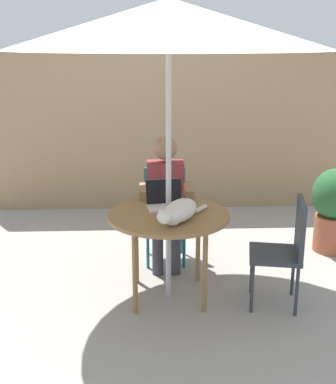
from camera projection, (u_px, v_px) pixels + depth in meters
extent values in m
plane|color=gray|center=(168.00, 296.00, 4.27)|extent=(14.00, 14.00, 0.00)
cube|color=#937756|center=(160.00, 131.00, 6.29)|extent=(4.60, 0.08, 1.96)
cylinder|color=olive|center=(169.00, 215.00, 4.07)|extent=(0.98, 0.98, 0.03)
cylinder|color=olive|center=(198.00, 244.00, 4.44)|extent=(0.04, 0.04, 0.70)
cylinder|color=olive|center=(136.00, 245.00, 4.42)|extent=(0.04, 0.04, 0.70)
cylinder|color=olive|center=(135.00, 272.00, 3.90)|extent=(0.04, 0.04, 0.70)
cylinder|color=olive|center=(205.00, 271.00, 3.93)|extent=(0.04, 0.04, 0.70)
cylinder|color=#B7B7BC|center=(169.00, 172.00, 3.97)|extent=(0.04, 0.04, 2.15)
cone|color=beige|center=(169.00, 24.00, 3.66)|extent=(2.40, 2.40, 0.36)
sphere|color=#B7B7BC|center=(169.00, 22.00, 3.65)|extent=(0.06, 0.06, 0.06)
cube|color=#1E606B|center=(165.00, 219.00, 4.85)|extent=(0.40, 0.40, 0.04)
cube|color=#1E606B|center=(165.00, 189.00, 4.95)|extent=(0.40, 0.04, 0.44)
cylinder|color=#1E606B|center=(182.00, 234.00, 5.08)|extent=(0.03, 0.03, 0.41)
cylinder|color=#1E606B|center=(148.00, 234.00, 5.07)|extent=(0.03, 0.03, 0.41)
cylinder|color=#1E606B|center=(148.00, 248.00, 4.74)|extent=(0.03, 0.03, 0.41)
cylinder|color=#1E606B|center=(184.00, 247.00, 4.75)|extent=(0.03, 0.03, 0.41)
cube|color=#33383F|center=(275.00, 254.00, 4.03)|extent=(0.47, 0.47, 0.04)
cube|color=#33383F|center=(300.00, 228.00, 3.94)|extent=(0.11, 0.40, 0.44)
cylinder|color=#33383F|center=(297.00, 291.00, 3.91)|extent=(0.03, 0.03, 0.41)
cylinder|color=#33383F|center=(293.00, 272.00, 4.23)|extent=(0.03, 0.03, 0.41)
cylinder|color=#33383F|center=(252.00, 270.00, 4.28)|extent=(0.03, 0.03, 0.41)
cylinder|color=#33383F|center=(252.00, 288.00, 3.96)|extent=(0.03, 0.03, 0.41)
cube|color=maroon|center=(165.00, 190.00, 4.77)|extent=(0.34, 0.20, 0.54)
sphere|color=#936B4C|center=(165.00, 148.00, 4.64)|extent=(0.22, 0.22, 0.22)
cube|color=#383842|center=(157.00, 217.00, 4.68)|extent=(0.12, 0.30, 0.12)
cylinder|color=#383842|center=(158.00, 251.00, 4.62)|extent=(0.10, 0.10, 0.45)
cube|color=#383842|center=(175.00, 217.00, 4.69)|extent=(0.12, 0.30, 0.12)
cylinder|color=#383842|center=(175.00, 251.00, 4.62)|extent=(0.10, 0.10, 0.45)
cube|color=#936B4C|center=(144.00, 191.00, 4.53)|extent=(0.08, 0.32, 0.08)
cube|color=#936B4C|center=(188.00, 191.00, 4.55)|extent=(0.08, 0.32, 0.08)
cube|color=silver|center=(166.00, 207.00, 4.19)|extent=(0.33, 0.26, 0.02)
cube|color=black|center=(164.00, 191.00, 4.26)|extent=(0.31, 0.10, 0.20)
cube|color=silver|center=(163.00, 191.00, 4.27)|extent=(0.31, 0.10, 0.20)
ellipsoid|color=silver|center=(180.00, 211.00, 3.87)|extent=(0.38, 0.44, 0.17)
sphere|color=silver|center=(164.00, 217.00, 3.67)|extent=(0.11, 0.11, 0.11)
ellipsoid|color=white|center=(173.00, 220.00, 3.79)|extent=(0.17, 0.17, 0.09)
cylinder|color=silver|center=(200.00, 209.00, 4.10)|extent=(0.13, 0.17, 0.04)
cone|color=silver|center=(161.00, 209.00, 3.67)|extent=(0.04, 0.04, 0.03)
cone|color=silver|center=(168.00, 211.00, 3.64)|extent=(0.04, 0.04, 0.03)
cylinder|color=#9E5138|center=(332.00, 233.00, 5.16)|extent=(0.36, 0.36, 0.37)
ellipsoid|color=#26592D|center=(336.00, 194.00, 5.04)|extent=(0.46, 0.46, 0.52)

